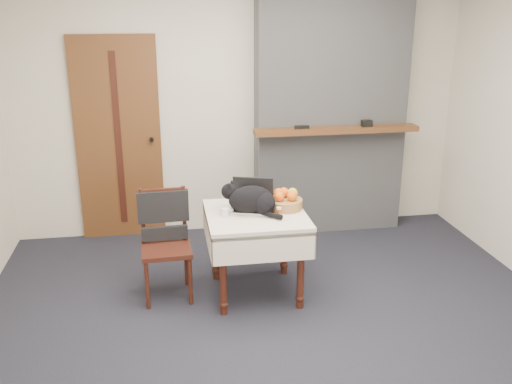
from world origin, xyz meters
TOP-DOWN VIEW (x-y plane):
  - ground at (0.00, 0.00)m, footprint 4.50×4.50m
  - room_shell at (0.00, 0.46)m, footprint 4.52×4.01m
  - door at (-1.20, 1.97)m, footprint 0.82×0.10m
  - chimney at (0.90, 1.85)m, footprint 1.62×0.48m
  - side_table at (-0.08, 0.53)m, footprint 0.78×0.78m
  - laptop at (-0.09, 0.64)m, footprint 0.40×0.37m
  - cat at (-0.11, 0.54)m, footprint 0.46×0.38m
  - cream_jar at (-0.32, 0.50)m, footprint 0.06×0.06m
  - pill_bottle at (0.09, 0.42)m, footprint 0.04×0.04m
  - fruit_basket at (0.18, 0.60)m, footprint 0.28×0.28m
  - desk_clutter at (0.09, 0.57)m, footprint 0.11×0.12m
  - chair at (-0.79, 0.68)m, footprint 0.42×0.41m

SIDE VIEW (x-z plane):
  - ground at x=0.00m, z-range 0.00..0.00m
  - chair at x=-0.79m, z-range 0.12..1.00m
  - side_table at x=-0.08m, z-range 0.24..0.94m
  - desk_clutter at x=0.09m, z-range 0.70..0.71m
  - cream_jar at x=-0.32m, z-range 0.70..0.77m
  - pill_bottle at x=0.09m, z-range 0.70..0.78m
  - laptop at x=-0.09m, z-range 0.64..0.88m
  - fruit_basket at x=0.18m, z-range 0.68..0.84m
  - cat at x=-0.11m, z-range 0.68..0.94m
  - door at x=-1.20m, z-range 0.00..2.00m
  - chimney at x=0.90m, z-range 0.00..2.60m
  - room_shell at x=0.00m, z-range 0.46..3.07m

